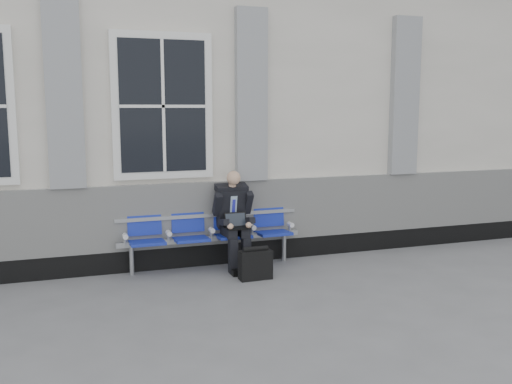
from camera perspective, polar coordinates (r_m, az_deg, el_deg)
name	(u,v)px	position (r m, az deg, el deg)	size (l,w,h in m)	color
ground	(158,305)	(6.72, -9.74, -11.09)	(70.00, 70.00, 0.00)	slate
station_building	(120,108)	(9.78, -13.46, 8.16)	(14.40, 4.40, 4.49)	silver
bench	(211,229)	(8.01, -4.57, -3.70)	(2.60, 0.47, 0.91)	#9EA0A3
businessman	(234,216)	(7.92, -2.24, -2.37)	(0.54, 0.73, 1.37)	black
briefcase	(255,264)	(7.52, -0.06, -7.22)	(0.43, 0.19, 0.44)	black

